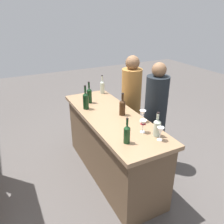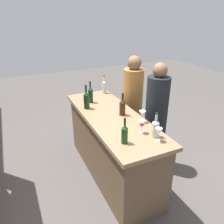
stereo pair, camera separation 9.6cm
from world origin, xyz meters
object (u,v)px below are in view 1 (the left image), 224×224
at_px(wine_bottle_rightmost_dark_green, 89,95).
at_px(wine_glass_near_left, 143,114).
at_px(wine_glass_near_right, 143,124).
at_px(wine_bottle_leftmost_clear_pale, 157,127).
at_px(wine_bottle_far_right_clear_pale, 102,87).
at_px(person_left_guest, 155,121).
at_px(person_center_guest, 131,107).
at_px(wine_bottle_second_left_olive_green, 127,134).
at_px(wine_glass_near_center, 160,131).
at_px(wine_bottle_center_amber_brown, 122,107).
at_px(wine_bottle_second_right_dark_green, 86,100).

distance_m(wine_bottle_rightmost_dark_green, wine_glass_near_left, 0.92).
bearing_deg(wine_glass_near_right, wine_bottle_leftmost_clear_pale, -146.63).
xyz_separation_m(wine_bottle_far_right_clear_pale, wine_glass_near_left, (-1.14, -0.01, -0.01)).
distance_m(wine_glass_near_right, person_left_guest, 0.77).
xyz_separation_m(wine_bottle_far_right_clear_pale, person_center_guest, (-0.33, -0.35, -0.30)).
height_order(wine_bottle_second_left_olive_green, wine_glass_near_left, wine_bottle_second_left_olive_green).
relative_size(wine_bottle_far_right_clear_pale, wine_glass_near_center, 1.99).
xyz_separation_m(wine_bottle_center_amber_brown, wine_glass_near_center, (-0.72, -0.05, -0.01)).
distance_m(wine_glass_near_center, wine_glass_near_right, 0.23).
bearing_deg(wine_bottle_leftmost_clear_pale, wine_bottle_rightmost_dark_green, 13.59).
height_order(wine_glass_near_right, person_left_guest, person_left_guest).
relative_size(wine_bottle_center_amber_brown, wine_bottle_far_right_clear_pale, 1.00).
xyz_separation_m(wine_bottle_far_right_clear_pale, wine_glass_near_center, (-1.58, 0.06, -0.01)).
bearing_deg(person_center_guest, person_left_guest, 86.69).
height_order(wine_bottle_far_right_clear_pale, person_left_guest, person_left_guest).
xyz_separation_m(wine_bottle_rightmost_dark_green, wine_glass_near_center, (-1.29, -0.27, -0.02)).
relative_size(wine_bottle_second_right_dark_green, wine_bottle_far_right_clear_pale, 1.12).
xyz_separation_m(wine_bottle_second_left_olive_green, wine_glass_near_center, (-0.11, -0.34, -0.00)).
bearing_deg(wine_bottle_far_right_clear_pale, wine_bottle_second_left_olive_green, 164.76).
xyz_separation_m(wine_bottle_rightmost_dark_green, person_left_guest, (-0.60, -0.74, -0.31)).
height_order(wine_bottle_far_right_clear_pale, person_center_guest, person_center_guest).
distance_m(wine_glass_near_left, wine_glass_near_center, 0.45).
height_order(wine_glass_near_center, person_center_guest, person_center_guest).
height_order(wine_bottle_leftmost_clear_pale, person_left_guest, person_left_guest).
height_order(wine_bottle_second_right_dark_green, person_left_guest, person_left_guest).
bearing_deg(person_center_guest, wine_glass_near_left, 58.40).
distance_m(wine_bottle_rightmost_dark_green, wine_bottle_far_right_clear_pale, 0.44).
xyz_separation_m(wine_bottle_leftmost_clear_pale, wine_glass_near_left, (0.35, -0.06, -0.00)).
bearing_deg(wine_glass_near_right, wine_bottle_far_right_clear_pale, -5.52).
bearing_deg(wine_glass_near_center, wine_bottle_center_amber_brown, 3.93).
xyz_separation_m(wine_bottle_rightmost_dark_green, wine_glass_near_right, (-1.08, -0.20, -0.01)).
height_order(wine_bottle_rightmost_dark_green, wine_bottle_far_right_clear_pale, wine_bottle_rightmost_dark_green).
relative_size(wine_bottle_rightmost_dark_green, wine_glass_near_right, 2.12).
bearing_deg(person_center_guest, wine_bottle_second_right_dark_green, 0.36).
bearing_deg(wine_bottle_rightmost_dark_green, person_center_guest, -94.03).
relative_size(wine_bottle_second_left_olive_green, wine_bottle_center_amber_brown, 0.95).
bearing_deg(person_center_guest, wine_glass_near_center, 62.61).
xyz_separation_m(wine_bottle_leftmost_clear_pale, person_center_guest, (1.16, -0.39, -0.29)).
relative_size(wine_bottle_second_right_dark_green, person_center_guest, 0.22).
xyz_separation_m(wine_glass_near_left, person_left_guest, (0.25, -0.39, -0.30)).
relative_size(wine_bottle_center_amber_brown, wine_glass_near_left, 2.03).
bearing_deg(person_center_guest, wine_bottle_leftmost_clear_pale, 62.26).
bearing_deg(wine_bottle_leftmost_clear_pale, wine_bottle_second_left_olive_green, 86.02).
relative_size(wine_bottle_leftmost_clear_pale, wine_glass_near_right, 1.86).
bearing_deg(wine_glass_near_right, person_left_guest, -48.67).
xyz_separation_m(wine_glass_near_center, person_left_guest, (0.69, -0.47, -0.30)).
relative_size(wine_bottle_center_amber_brown, person_left_guest, 0.19).
bearing_deg(wine_glass_near_right, wine_bottle_second_right_dark_green, 20.27).
bearing_deg(person_left_guest, wine_bottle_leftmost_clear_pale, 44.09).
distance_m(wine_bottle_center_amber_brown, wine_bottle_second_right_dark_green, 0.53).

